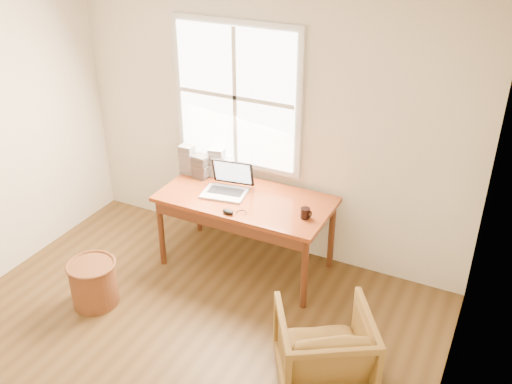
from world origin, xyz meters
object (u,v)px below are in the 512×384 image
armchair (324,348)px  laptop (224,180)px  desk (246,199)px  wicker_stool (94,284)px  cd_stack_a (217,162)px  coffee_mug (305,213)px

armchair → laptop: (-1.39, 1.02, 0.59)m
desk → armchair: bearing=-41.8°
armchair → wicker_stool: armchair is taller
cd_stack_a → wicker_stool: bearing=-108.9°
armchair → wicker_stool: 2.13m
coffee_mug → cd_stack_a: size_ratio=0.33×
wicker_stool → coffee_mug: size_ratio=4.32×
laptop → wicker_stool: bearing=-133.6°
desk → coffee_mug: 0.64m
laptop → cd_stack_a: size_ratio=1.49×
desk → cd_stack_a: cd_stack_a is taller
wicker_stool → coffee_mug: bearing=32.9°
armchair → coffee_mug: coffee_mug is taller
armchair → desk: bearing=-73.3°
armchair → coffee_mug: (-0.56, 0.97, 0.48)m
coffee_mug → cd_stack_a: (-1.09, 0.37, 0.10)m
armchair → wicker_stool: bearing=-30.3°
wicker_stool → coffee_mug: 1.96m
coffee_mug → cd_stack_a: cd_stack_a is taller
wicker_stool → coffee_mug: (1.57, 1.01, 0.59)m
desk → wicker_stool: (-0.94, -1.10, -0.53)m
desk → laptop: size_ratio=3.77×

